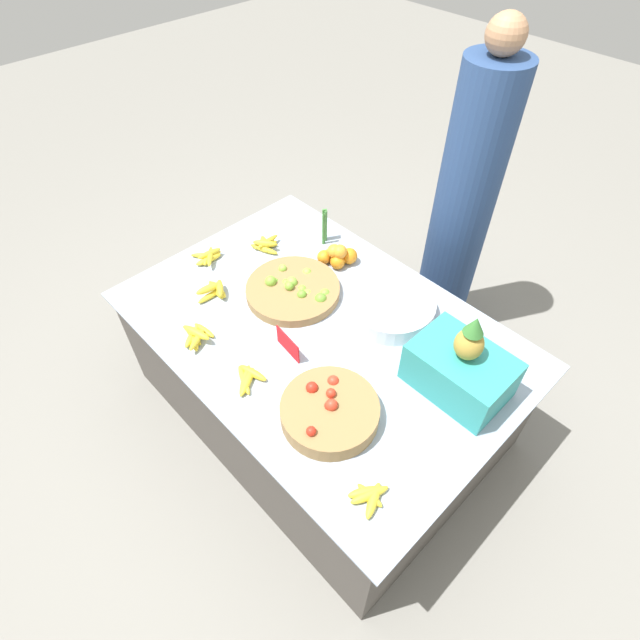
# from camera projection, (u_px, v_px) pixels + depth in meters

# --- Properties ---
(ground_plane) EXTENTS (12.00, 12.00, 0.00)m
(ground_plane) POSITION_uv_depth(u_px,v_px,m) (320.00, 407.00, 2.66)
(ground_plane) COLOR gray
(market_table) EXTENTS (1.74, 1.19, 0.64)m
(market_table) POSITION_uv_depth(u_px,v_px,m) (320.00, 371.00, 2.43)
(market_table) COLOR #4C4742
(market_table) RESTS_ON ground_plane
(lime_bowl) EXTENTS (0.44, 0.44, 0.08)m
(lime_bowl) POSITION_uv_depth(u_px,v_px,m) (293.00, 290.00, 2.33)
(lime_bowl) COLOR olive
(lime_bowl) RESTS_ON market_table
(tomato_basket) EXTENTS (0.37, 0.37, 0.11)m
(tomato_basket) POSITION_uv_depth(u_px,v_px,m) (330.00, 411.00, 1.86)
(tomato_basket) COLOR olive
(tomato_basket) RESTS_ON market_table
(orange_pile) EXTENTS (0.16, 0.17, 0.12)m
(orange_pile) POSITION_uv_depth(u_px,v_px,m) (337.00, 255.00, 2.45)
(orange_pile) COLOR orange
(orange_pile) RESTS_ON market_table
(metal_bowl) EXTENTS (0.39, 0.39, 0.08)m
(metal_bowl) POSITION_uv_depth(u_px,v_px,m) (391.00, 307.00, 2.23)
(metal_bowl) COLOR silver
(metal_bowl) RESTS_ON market_table
(price_sign) EXTENTS (0.16, 0.02, 0.10)m
(price_sign) POSITION_uv_depth(u_px,v_px,m) (288.00, 344.00, 2.07)
(price_sign) COLOR red
(price_sign) RESTS_ON market_table
(produce_crate) EXTENTS (0.38, 0.26, 0.39)m
(produce_crate) POSITION_uv_depth(u_px,v_px,m) (461.00, 368.00, 1.90)
(produce_crate) COLOR teal
(produce_crate) RESTS_ON market_table
(veg_bundle) EXTENTS (0.04, 0.05, 0.18)m
(veg_bundle) POSITION_uv_depth(u_px,v_px,m) (325.00, 226.00, 2.55)
(veg_bundle) COLOR #4C8E42
(veg_bundle) RESTS_ON market_table
(banana_bunch_back_center) EXTENTS (0.16, 0.14, 0.06)m
(banana_bunch_back_center) POSITION_uv_depth(u_px,v_px,m) (196.00, 335.00, 2.13)
(banana_bunch_back_center) COLOR yellow
(banana_bunch_back_center) RESTS_ON market_table
(banana_bunch_middle_left) EXTENTS (0.17, 0.15, 0.05)m
(banana_bunch_middle_left) POSITION_uv_depth(u_px,v_px,m) (209.00, 257.00, 2.49)
(banana_bunch_middle_left) COLOR yellow
(banana_bunch_middle_left) RESTS_ON market_table
(banana_bunch_front_center) EXTENTS (0.13, 0.15, 0.03)m
(banana_bunch_front_center) POSITION_uv_depth(u_px,v_px,m) (369.00, 496.00, 1.66)
(banana_bunch_front_center) COLOR yellow
(banana_bunch_front_center) RESTS_ON market_table
(banana_bunch_front_right) EXTENTS (0.17, 0.15, 0.06)m
(banana_bunch_front_right) POSITION_uv_depth(u_px,v_px,m) (265.00, 245.00, 2.55)
(banana_bunch_front_right) COLOR yellow
(banana_bunch_front_right) RESTS_ON market_table
(banana_bunch_front_left) EXTENTS (0.15, 0.15, 0.03)m
(banana_bunch_front_left) POSITION_uv_depth(u_px,v_px,m) (248.00, 378.00, 1.99)
(banana_bunch_front_left) COLOR yellow
(banana_bunch_front_left) RESTS_ON market_table
(banana_bunch_middle_right) EXTENTS (0.16, 0.16, 0.06)m
(banana_bunch_middle_right) POSITION_uv_depth(u_px,v_px,m) (215.00, 290.00, 2.32)
(banana_bunch_middle_right) COLOR yellow
(banana_bunch_middle_right) RESTS_ON market_table
(vendor_person) EXTENTS (0.30, 0.30, 1.69)m
(vendor_person) POSITION_uv_depth(u_px,v_px,m) (462.00, 210.00, 2.54)
(vendor_person) COLOR navy
(vendor_person) RESTS_ON ground_plane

